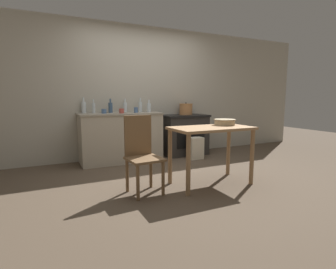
{
  "coord_description": "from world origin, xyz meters",
  "views": [
    {
      "loc": [
        -1.8,
        -3.4,
        1.18
      ],
      "look_at": [
        0.0,
        0.37,
        0.58
      ],
      "focal_mm": 28.0,
      "sensor_mm": 36.0,
      "label": 1
    }
  ],
  "objects": [
    {
      "name": "cup_mid_right",
      "position": [
        -0.24,
        1.24,
        0.95
      ],
      "size": [
        0.07,
        0.07,
        0.1
      ],
      "primitive_type": "cylinder",
      "color": "#4C6B99",
      "rests_on": "counter_cabinet"
    },
    {
      "name": "bottle_center_right",
      "position": [
        -0.98,
        1.39,
        0.99
      ],
      "size": [
        0.06,
        0.06,
        0.25
      ],
      "color": "silver",
      "rests_on": "counter_cabinet"
    },
    {
      "name": "work_table",
      "position": [
        0.22,
        -0.52,
        0.65
      ],
      "size": [
        1.09,
        0.6,
        0.79
      ],
      "color": "#A87F56",
      "rests_on": "ground_plane"
    },
    {
      "name": "mixing_bowl_large",
      "position": [
        0.52,
        -0.41,
        0.83
      ],
      "size": [
        0.31,
        0.31,
        0.08
      ],
      "color": "tan",
      "rests_on": "work_table"
    },
    {
      "name": "chair",
      "position": [
        -0.73,
        -0.4,
        0.5
      ],
      "size": [
        0.43,
        0.43,
        0.96
      ],
      "rotation": [
        0.0,
        0.0,
        0.08
      ],
      "color": "brown",
      "rests_on": "ground_plane"
    },
    {
      "name": "bottle_far_left",
      "position": [
        -0.68,
        1.4,
        1.0
      ],
      "size": [
        0.07,
        0.07,
        0.25
      ],
      "color": "#3D5675",
      "rests_on": "counter_cabinet"
    },
    {
      "name": "stove",
      "position": [
        0.82,
        1.29,
        0.41
      ],
      "size": [
        0.93,
        0.56,
        0.82
      ],
      "color": "#2D2B28",
      "rests_on": "ground_plane"
    },
    {
      "name": "ground_plane",
      "position": [
        0.0,
        0.0,
        0.0
      ],
      "size": [
        14.0,
        14.0,
        0.0
      ],
      "primitive_type": "plane",
      "color": "brown"
    },
    {
      "name": "wall_back",
      "position": [
        0.0,
        1.58,
        1.27
      ],
      "size": [
        8.0,
        0.07,
        2.55
      ],
      "color": "#B2AD9E",
      "rests_on": "ground_plane"
    },
    {
      "name": "bottle_left",
      "position": [
        -1.14,
        1.48,
        1.0
      ],
      "size": [
        0.08,
        0.08,
        0.28
      ],
      "color": "silver",
      "rests_on": "counter_cabinet"
    },
    {
      "name": "counter_cabinet",
      "position": [
        -0.54,
        1.26,
        0.45
      ],
      "size": [
        1.48,
        0.61,
        0.9
      ],
      "color": "#B2A893",
      "rests_on": "ground_plane"
    },
    {
      "name": "cup_right",
      "position": [
        -0.54,
        1.16,
        0.94
      ],
      "size": [
        0.09,
        0.09,
        0.08
      ],
      "primitive_type": "cylinder",
      "color": "#B74C42",
      "rests_on": "counter_cabinet"
    },
    {
      "name": "bottle_center",
      "position": [
        -0.38,
        1.47,
        1.0
      ],
      "size": [
        0.08,
        0.08,
        0.25
      ],
      "color": "silver",
      "rests_on": "counter_cabinet"
    },
    {
      "name": "bottle_mid_left",
      "position": [
        0.05,
        1.32,
        0.99
      ],
      "size": [
        0.08,
        0.08,
        0.24
      ],
      "color": "silver",
      "rests_on": "counter_cabinet"
    },
    {
      "name": "stock_pot",
      "position": [
        0.88,
        1.35,
        0.94
      ],
      "size": [
        0.28,
        0.28,
        0.25
      ],
      "color": "#B77A47",
      "rests_on": "stove"
    },
    {
      "name": "flour_sack",
      "position": [
        0.81,
        0.82,
        0.21
      ],
      "size": [
        0.27,
        0.19,
        0.42
      ],
      "primitive_type": "cube",
      "color": "beige",
      "rests_on": "ground_plane"
    },
    {
      "name": "bottle_center_left",
      "position": [
        -0.09,
        1.44,
        1.0
      ],
      "size": [
        0.07,
        0.07,
        0.27
      ],
      "color": "silver",
      "rests_on": "counter_cabinet"
    },
    {
      "name": "cup_far_right",
      "position": [
        -0.83,
        1.23,
        0.94
      ],
      "size": [
        0.09,
        0.09,
        0.08
      ],
      "primitive_type": "cylinder",
      "color": "#4C6B99",
      "rests_on": "counter_cabinet"
    }
  ]
}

